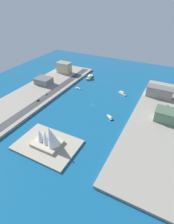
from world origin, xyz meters
TOP-DOWN VIEW (x-y plane):
  - ground_plane at (0.00, 0.00)m, footprint 440.00×440.00m
  - quay_west at (-93.79, 0.00)m, footprint 70.00×240.00m
  - quay_east at (93.79, 0.00)m, footprint 70.00×240.00m
  - peninsula_point at (6.13, 97.61)m, footprint 65.69×46.26m
  - road_strip at (71.23, 0.00)m, footprint 12.52×228.00m
  - ferry_green_doubledeck at (46.12, -82.54)m, footprint 10.59×26.02m
  - water_taxi_orange at (-28.83, -49.96)m, footprint 16.03×10.28m
  - patrol_launch_navy at (-34.85, 20.50)m, footprint 11.71×10.40m
  - sailboat_small_white at (44.24, -33.54)m, footprint 9.74×4.42m
  - warehouse_low_gray at (103.87, -18.32)m, footprint 28.29×22.16m
  - carpark_squat_concrete at (-82.36, -62.50)m, footprint 38.62×17.11m
  - office_block_beige at (100.76, -78.44)m, footprint 27.24×17.16m
  - terminal_long_green at (-99.02, -4.44)m, footprint 26.42×21.80m
  - suv_black at (73.22, 33.10)m, footprint 1.91×4.42m
  - taxi_yellow_cab at (67.45, -74.39)m, footprint 2.00×4.88m
  - sedan_silver at (74.91, 12.20)m, footprint 2.04×4.78m
  - traffic_light_waterfront at (63.73, -9.18)m, footprint 0.36×0.36m
  - opera_landmark at (3.87, 97.61)m, footprint 30.90×22.21m
  - park_tree_cluster at (-90.15, -19.40)m, footprint 15.48×21.72m

SIDE VIEW (x-z plane):
  - ground_plane at x=0.00m, z-range 0.00..0.00m
  - sailboat_small_white at x=44.24m, z-range -4.14..6.05m
  - peninsula_point at x=6.13m, z-range 0.00..2.00m
  - patrol_launch_navy at x=-34.85m, z-range -0.56..2.88m
  - water_taxi_orange at x=-28.83m, z-range -0.61..3.56m
  - quay_west at x=-93.79m, z-range 0.00..3.12m
  - quay_east at x=93.79m, z-range 0.00..3.12m
  - ferry_green_doubledeck at x=46.12m, z-range -0.90..5.84m
  - road_strip at x=71.23m, z-range 3.12..3.27m
  - sedan_silver at x=74.91m, z-range 3.27..4.66m
  - suv_black at x=73.22m, z-range 3.26..4.75m
  - taxi_yellow_cab at x=67.45m, z-range 3.26..4.75m
  - traffic_light_waterfront at x=63.73m, z-range 4.21..10.71m
  - warehouse_low_gray at x=103.87m, z-range 3.15..13.64m
  - park_tree_cluster at x=-90.15m, z-range 4.08..14.20m
  - terminal_long_green at x=-99.02m, z-range 3.15..17.14m
  - carpark_squat_concrete at x=-82.36m, z-range 3.15..18.94m
  - opera_landmark at x=3.87m, z-range -1.25..24.41m
  - office_block_beige at x=100.76m, z-range 3.15..23.36m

